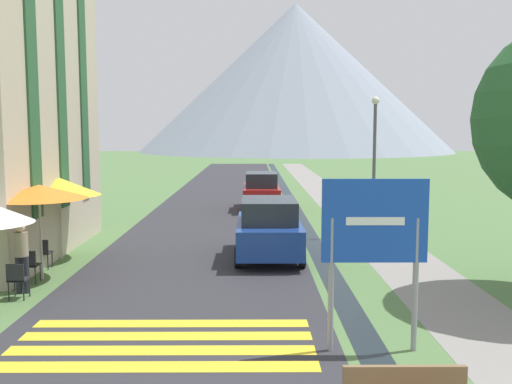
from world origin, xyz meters
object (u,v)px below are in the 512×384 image
object	(u,v)px
cafe_chair_middle	(29,263)
parked_car_near	(269,229)
cafe_umbrella_middle_orange	(39,192)
person_standing_terrace	(21,253)
parked_car_far	(261,191)
cafe_chair_near_right	(17,278)
cafe_umbrella_rear_yellow	(59,187)
road_sign	(374,238)
cafe_chair_far_left	(42,251)
streetlamp	(374,154)

from	to	relation	value
cafe_chair_middle	parked_car_near	bearing A→B (deg)	41.86
cafe_umbrella_middle_orange	person_standing_terrace	distance (m)	1.84
parked_car_far	cafe_chair_near_right	xyz separation A→B (m)	(-5.79, -14.88, -0.40)
cafe_chair_near_right	cafe_chair_middle	xyz separation A→B (m)	(-0.27, 1.40, 0.00)
cafe_umbrella_rear_yellow	person_standing_terrace	xyz separation A→B (m)	(0.29, -3.65, -1.21)
parked_car_near	cafe_chair_middle	world-z (taller)	parked_car_near
parked_car_near	cafe_chair_middle	size ratio (longest dim) A/B	4.73
road_sign	parked_car_near	bearing A→B (deg)	102.46
parked_car_near	cafe_chair_near_right	xyz separation A→B (m)	(-5.86, -4.21, -0.40)
cafe_umbrella_middle_orange	person_standing_terrace	size ratio (longest dim) A/B	1.47
cafe_chair_middle	cafe_chair_far_left	world-z (taller)	same
parked_car_far	streetlamp	size ratio (longest dim) A/B	0.80
road_sign	cafe_chair_middle	bearing A→B (deg)	149.90
road_sign	cafe_chair_far_left	world-z (taller)	road_sign
cafe_umbrella_middle_orange	streetlamp	distance (m)	11.59
parked_car_far	cafe_chair_middle	xyz separation A→B (m)	(-6.06, -13.47, -0.40)
cafe_umbrella_rear_yellow	cafe_umbrella_middle_orange	bearing A→B (deg)	-83.37
cafe_chair_middle	cafe_chair_far_left	distance (m)	1.48
parked_car_far	cafe_umbrella_middle_orange	bearing A→B (deg)	-114.36
cafe_chair_middle	parked_car_far	bearing A→B (deg)	83.06
road_sign	cafe_chair_far_left	size ratio (longest dim) A/B	3.57
parked_car_far	cafe_chair_far_left	distance (m)	13.55
road_sign	cafe_chair_near_right	size ratio (longest dim) A/B	3.57
road_sign	cafe_chair_middle	distance (m)	9.07
cafe_umbrella_rear_yellow	person_standing_terrace	world-z (taller)	cafe_umbrella_rear_yellow
parked_car_near	cafe_chair_middle	distance (m)	6.75
parked_car_near	person_standing_terrace	size ratio (longest dim) A/B	2.39
cafe_umbrella_middle_orange	parked_car_near	bearing A→B (deg)	21.65
road_sign	cafe_chair_far_left	bearing A→B (deg)	143.17
streetlamp	cafe_umbrella_rear_yellow	bearing A→B (deg)	-160.18
cafe_chair_near_right	cafe_umbrella_rear_yellow	size ratio (longest dim) A/B	0.35
parked_car_near	cafe_chair_far_left	distance (m)	6.49
cafe_chair_middle	cafe_chair_near_right	bearing A→B (deg)	-61.97
person_standing_terrace	cafe_umbrella_middle_orange	bearing A→B (deg)	90.71
road_sign	cafe_umbrella_middle_orange	xyz separation A→B (m)	(-7.58, 4.92, 0.26)
cafe_chair_near_right	cafe_umbrella_middle_orange	xyz separation A→B (m)	(-0.11, 1.84, 1.77)
parked_car_far	person_standing_terrace	bearing A→B (deg)	-112.32
parked_car_far	cafe_umbrella_middle_orange	xyz separation A→B (m)	(-5.90, -13.04, 1.37)
cafe_chair_far_left	cafe_umbrella_rear_yellow	world-z (taller)	cafe_umbrella_rear_yellow
cafe_umbrella_middle_orange	person_standing_terrace	bearing A→B (deg)	-89.29
cafe_chair_far_left	cafe_umbrella_middle_orange	size ratio (longest dim) A/B	0.34
cafe_umbrella_middle_orange	road_sign	bearing A→B (deg)	-32.96
cafe_chair_far_left	person_standing_terrace	xyz separation A→B (m)	(0.38, -2.33, 0.46)
parked_car_near	streetlamp	size ratio (longest dim) A/B	0.80
road_sign	streetlamp	world-z (taller)	streetlamp
road_sign	cafe_chair_far_left	distance (m)	10.04
cafe_chair_near_right	road_sign	bearing A→B (deg)	-47.47
cafe_chair_middle	cafe_umbrella_middle_orange	distance (m)	1.83
road_sign	person_standing_terrace	bearing A→B (deg)	154.46
streetlamp	cafe_chair_middle	bearing A→B (deg)	-147.31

